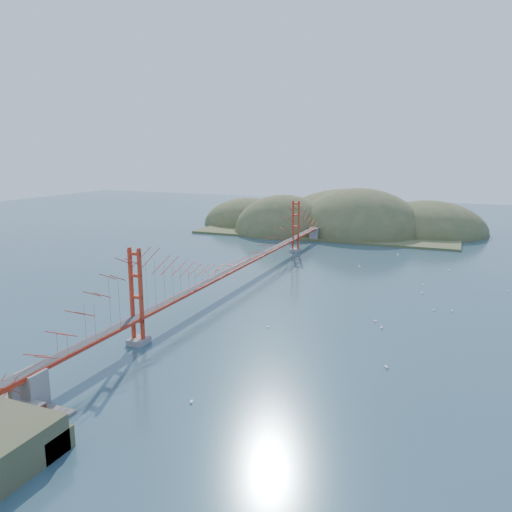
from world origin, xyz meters
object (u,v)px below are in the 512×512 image
at_px(sailboat_1, 422,292).
at_px(sailboat_0, 268,326).
at_px(fort, 20,409).
at_px(bridge, 242,244).
at_px(sailboat_2, 375,320).

bearing_deg(sailboat_1, sailboat_0, -125.59).
bearing_deg(fort, bridge, 90.48).
relative_size(bridge, fort, 25.51).
xyz_separation_m(bridge, sailboat_2, (24.83, -11.32, -6.86)).
height_order(sailboat_2, sailboat_0, sailboat_2).
relative_size(bridge, sailboat_1, 135.45).
relative_size(bridge, sailboat_0, 169.44).
xyz_separation_m(bridge, fort, (0.40, -47.98, -6.34)).
xyz_separation_m(sailboat_2, sailboat_0, (-12.61, -7.58, -0.02)).
xyz_separation_m(fort, sailboat_0, (11.83, 29.08, -0.53)).
xyz_separation_m(fort, sailboat_1, (29.22, 53.38, -0.51)).
bearing_deg(bridge, fort, -89.52).
distance_m(bridge, sailboat_0, 23.54).
bearing_deg(sailboat_1, sailboat_2, -105.98).
bearing_deg(bridge, sailboat_1, 10.33).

